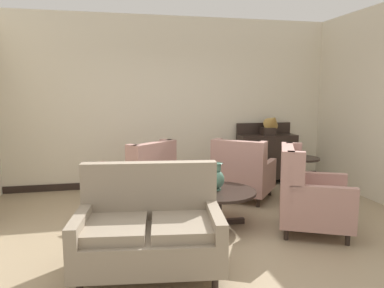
# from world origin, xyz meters

# --- Properties ---
(ground) EXTENTS (8.40, 8.40, 0.00)m
(ground) POSITION_xyz_m (0.00, 0.00, 0.00)
(ground) COLOR #9E896B
(wall_back) EXTENTS (6.16, 0.08, 3.07)m
(wall_back) POSITION_xyz_m (0.00, 2.70, 1.53)
(wall_back) COLOR beige
(wall_back) RESTS_ON ground
(baseboard_back) EXTENTS (6.00, 0.03, 0.12)m
(baseboard_back) POSITION_xyz_m (0.00, 2.64, 0.06)
(baseboard_back) COLOR black
(baseboard_back) RESTS_ON ground
(coffee_table) EXTENTS (0.98, 0.98, 0.46)m
(coffee_table) POSITION_xyz_m (0.23, 0.44, 0.39)
(coffee_table) COLOR black
(coffee_table) RESTS_ON ground
(porcelain_vase) EXTENTS (0.18, 0.18, 0.36)m
(porcelain_vase) POSITION_xyz_m (0.22, 0.46, 0.62)
(porcelain_vase) COLOR #4C7A66
(porcelain_vase) RESTS_ON coffee_table
(settee) EXTENTS (1.46, 1.01, 1.03)m
(settee) POSITION_xyz_m (-0.77, -0.62, 0.42)
(settee) COLOR gray
(settee) RESTS_ON ground
(armchair_beside_settee) EXTENTS (1.19, 1.19, 0.99)m
(armchair_beside_settee) POSITION_xyz_m (0.93, 1.45, 0.42)
(armchair_beside_settee) COLOR tan
(armchair_beside_settee) RESTS_ON ground
(armchair_near_window) EXTENTS (1.18, 1.19, 1.01)m
(armchair_near_window) POSITION_xyz_m (-0.68, 1.47, 0.43)
(armchair_near_window) COLOR tan
(armchair_near_window) RESTS_ON ground
(armchair_far_left) EXTENTS (1.11, 1.11, 1.06)m
(armchair_far_left) POSITION_xyz_m (1.25, -0.01, 0.45)
(armchair_far_left) COLOR tan
(armchair_far_left) RESTS_ON ground
(side_table) EXTENTS (0.54, 0.54, 0.72)m
(side_table) POSITION_xyz_m (1.78, 1.13, 0.43)
(side_table) COLOR black
(side_table) RESTS_ON ground
(sideboard) EXTENTS (1.09, 0.39, 1.14)m
(sideboard) POSITION_xyz_m (1.76, 2.40, 0.52)
(sideboard) COLOR black
(sideboard) RESTS_ON ground
(gramophone) EXTENTS (0.33, 0.39, 0.46)m
(gramophone) POSITION_xyz_m (1.81, 2.32, 1.14)
(gramophone) COLOR black
(gramophone) RESTS_ON sideboard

